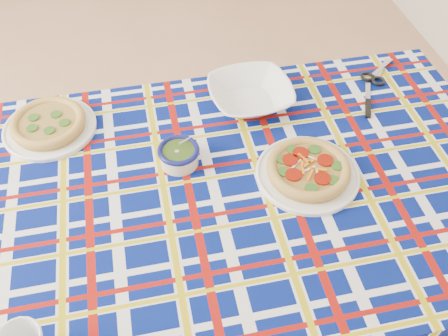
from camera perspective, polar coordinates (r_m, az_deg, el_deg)
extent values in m
plane|color=#AF7B5A|center=(2.14, -15.56, -6.07)|extent=(4.00, 4.00, 0.00)
cube|color=brown|center=(1.30, 1.61, -2.68)|extent=(1.46, 0.91, 0.04)
cylinder|color=brown|center=(1.87, -22.28, -3.15)|extent=(0.05, 0.05, 0.65)
cylinder|color=brown|center=(2.01, 17.82, 2.93)|extent=(0.05, 0.05, 0.65)
imported|color=white|center=(1.50, 3.04, 8.35)|extent=(0.26, 0.26, 0.06)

